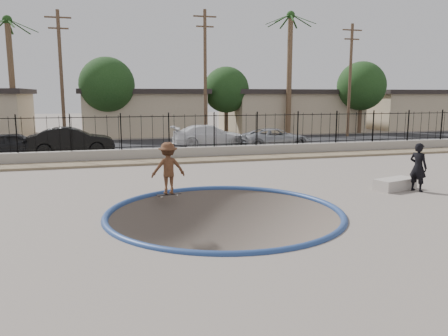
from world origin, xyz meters
TOP-DOWN VIEW (x-y plane):
  - ground at (0.00, 12.00)m, footprint 120.00×120.00m
  - bowl_pit at (0.00, -1.00)m, footprint 6.84×6.84m
  - coping_ring at (0.00, -1.00)m, footprint 7.04×7.04m
  - rock_strip at (0.00, 9.20)m, footprint 42.00×1.60m
  - retaining_wall at (0.00, 10.30)m, footprint 42.00×0.45m
  - fence at (0.00, 10.30)m, footprint 40.00×0.04m
  - street at (0.00, 17.00)m, footprint 90.00×8.00m
  - house_center at (0.00, 26.50)m, footprint 10.60×8.60m
  - house_east at (14.00, 26.50)m, footprint 12.60×8.60m
  - house_east_far at (28.00, 26.50)m, footprint 11.60×8.60m
  - palm_mid at (-10.00, 24.00)m, footprint 2.30×2.30m
  - palm_right at (12.00, 22.00)m, footprint 2.30×2.30m
  - utility_pole_left at (-6.00, 19.00)m, footprint 1.70×0.24m
  - utility_pole_mid at (4.00, 19.00)m, footprint 1.70×0.24m
  - utility_pole_right at (16.00, 19.00)m, footprint 1.70×0.24m
  - street_tree_left at (-3.00, 23.00)m, footprint 4.32×4.32m
  - street_tree_mid at (7.00, 24.00)m, footprint 3.96×3.96m
  - street_tree_right at (19.00, 22.00)m, footprint 4.32×4.32m
  - skater at (-1.28, 1.60)m, footprint 1.16×0.69m
  - skateboard at (-1.28, 1.60)m, footprint 0.86×0.37m
  - videographer at (7.48, 0.02)m, footprint 0.62×0.75m
  - concrete_ledge at (6.92, 0.50)m, footprint 1.73×1.11m
  - car_a at (-8.16, 13.40)m, footprint 3.97×1.63m
  - car_b at (-5.18, 13.40)m, footprint 4.80×1.84m
  - car_c at (3.36, 15.00)m, footprint 5.01×2.16m
  - car_d at (7.42, 13.40)m, footprint 4.54×2.15m

SIDE VIEW (x-z plane):
  - ground at x=0.00m, z-range -2.20..0.00m
  - bowl_pit at x=0.00m, z-range -0.90..0.90m
  - coping_ring at x=0.00m, z-range -0.10..0.10m
  - street at x=0.00m, z-range 0.00..0.04m
  - rock_strip at x=0.00m, z-range 0.00..0.11m
  - skateboard at x=-1.28m, z-range 0.02..0.10m
  - concrete_ledge at x=6.92m, z-range 0.00..0.40m
  - retaining_wall at x=0.00m, z-range 0.00..0.60m
  - car_d at x=7.42m, z-range 0.04..1.29m
  - car_a at x=-8.16m, z-range 0.04..1.38m
  - car_c at x=3.36m, z-range 0.04..1.48m
  - car_b at x=-5.18m, z-range 0.04..1.60m
  - videographer at x=7.48m, z-range 0.00..1.75m
  - skater at x=-1.28m, z-range 0.00..1.77m
  - fence at x=0.00m, z-range 0.60..2.40m
  - house_east at x=14.00m, z-range 0.02..3.92m
  - house_east_far at x=28.00m, z-range 0.02..3.92m
  - house_center at x=0.00m, z-range 0.02..3.92m
  - street_tree_mid at x=7.00m, z-range 0.92..6.75m
  - street_tree_left at x=-3.00m, z-range 1.01..7.37m
  - street_tree_right at x=19.00m, z-range 1.01..7.37m
  - utility_pole_left at x=-6.00m, z-range 0.20..9.20m
  - utility_pole_right at x=16.00m, z-range 0.20..9.20m
  - utility_pole_mid at x=4.00m, z-range 0.21..9.71m
  - palm_mid at x=-10.00m, z-range 2.04..11.34m
  - palm_right at x=12.00m, z-range 2.18..12.48m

